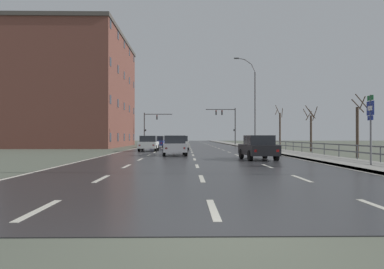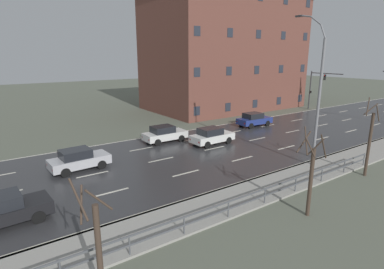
{
  "view_description": "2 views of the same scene",
  "coord_description": "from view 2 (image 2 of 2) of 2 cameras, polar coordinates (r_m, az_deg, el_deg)",
  "views": [
    {
      "loc": [
        -0.55,
        -5.41,
        1.49
      ],
      "look_at": [
        0.42,
        54.64,
        1.83
      ],
      "focal_mm": 34.32,
      "sensor_mm": 36.0,
      "label": 1
    },
    {
      "loc": [
        20.35,
        17.71,
        8.03
      ],
      "look_at": [
        0.0,
        31.98,
        1.63
      ],
      "focal_mm": 29.07,
      "sensor_mm": 36.0,
      "label": 2
    }
  ],
  "objects": [
    {
      "name": "bare_tree_near",
      "position": [
        10.94,
        -16.89,
        -19.57
      ],
      "size": [
        1.13,
        1.04,
        4.46
      ],
      "color": "#423328",
      "rests_on": "ground"
    },
    {
      "name": "traffic_signal_left",
      "position": [
        49.89,
        21.8,
        8.51
      ],
      "size": [
        5.0,
        0.36,
        5.68
      ],
      "color": "#38383A",
      "rests_on": "ground"
    },
    {
      "name": "bare_tree_mid",
      "position": [
        16.72,
        20.96,
        -7.07
      ],
      "size": [
        1.19,
        1.2,
        4.62
      ],
      "color": "#423328",
      "rests_on": "ground"
    },
    {
      "name": "car_distant",
      "position": [
        29.36,
        -5.06,
        0.13
      ],
      "size": [
        1.86,
        4.11,
        1.57
      ],
      "rotation": [
        0.0,
        0.0,
        -0.01
      ],
      "color": "silver",
      "rests_on": "ground"
    },
    {
      "name": "car_near_right",
      "position": [
        28.56,
        3.65,
        -0.25
      ],
      "size": [
        1.91,
        4.14,
        1.57
      ],
      "rotation": [
        0.0,
        0.0,
        0.02
      ],
      "color": "silver",
      "rests_on": "ground"
    },
    {
      "name": "bare_tree_far",
      "position": [
        23.84,
        29.76,
        -1.16
      ],
      "size": [
        0.93,
        1.2,
        5.33
      ],
      "color": "#423328",
      "rests_on": "ground"
    },
    {
      "name": "road_asphalt_strip",
      "position": [
        47.61,
        28.86,
        2.93
      ],
      "size": [
        14.0,
        120.0,
        0.03
      ],
      "color": "#303033",
      "rests_on": "ground"
    },
    {
      "name": "ground_plane",
      "position": [
        37.38,
        20.56,
        1.0
      ],
      "size": [
        160.0,
        160.0,
        0.12
      ],
      "color": "#5B6051"
    },
    {
      "name": "car_far_left",
      "position": [
        36.52,
        11.32,
        2.74
      ],
      "size": [
        2.02,
        4.19,
        1.57
      ],
      "rotation": [
        0.0,
        0.0,
        -0.06
      ],
      "color": "navy",
      "rests_on": "ground"
    },
    {
      "name": "guardrail",
      "position": [
        13.97,
        -6.22,
        -17.26
      ],
      "size": [
        0.07,
        34.62,
        1.0
      ],
      "color": "#515459",
      "rests_on": "ground"
    },
    {
      "name": "car_near_left",
      "position": [
        23.59,
        -20.08,
        -4.31
      ],
      "size": [
        2.03,
        4.2,
        1.57
      ],
      "rotation": [
        0.0,
        0.0,
        0.06
      ],
      "color": "#B7B7BC",
      "rests_on": "ground"
    },
    {
      "name": "car_mid_centre",
      "position": [
        17.8,
        -31.35,
        -11.76
      ],
      "size": [
        2.03,
        4.2,
        1.57
      ],
      "rotation": [
        0.0,
        0.0,
        0.06
      ],
      "color": "black",
      "rests_on": "ground"
    },
    {
      "name": "street_lamp_midground",
      "position": [
        23.89,
        22.0,
        6.79
      ],
      "size": [
        2.6,
        0.24,
        10.82
      ],
      "color": "slate",
      "rests_on": "ground"
    },
    {
      "name": "brick_building",
      "position": [
        48.8,
        5.97,
        14.56
      ],
      "size": [
        13.79,
        22.89,
        16.39
      ],
      "color": "brown",
      "rests_on": "ground"
    }
  ]
}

